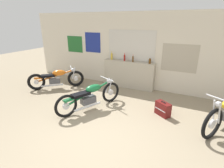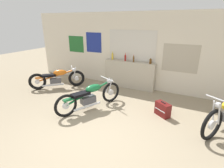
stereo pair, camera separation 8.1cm
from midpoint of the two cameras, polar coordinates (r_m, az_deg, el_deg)
ground_plane at (r=4.10m, az=-6.68°, el=-17.38°), size 24.00×24.00×0.00m
wall_back at (r=6.61m, az=9.75°, el=10.33°), size 10.00×0.07×2.80m
sill_counter at (r=6.79m, az=5.11°, el=3.11°), size 1.98×0.28×1.04m
bottle_leftmost at (r=6.94m, az=-0.45°, el=9.13°), size 0.07×0.07×0.31m
bottle_left_center at (r=6.72m, az=3.77°, el=8.64°), size 0.06×0.06×0.29m
bottle_center at (r=6.54m, az=6.49°, el=8.19°), size 0.06×0.06×0.27m
bottle_right_center at (r=6.37m, az=11.90°, el=7.41°), size 0.08×0.08×0.23m
motorcycle_green at (r=5.15m, az=-7.56°, el=-3.88°), size 1.05×2.01×0.83m
motorcycle_orange at (r=7.05m, az=-18.02°, el=1.73°), size 1.60×1.51×0.79m
hard_case_darkred at (r=5.04m, az=15.82°, el=-7.82°), size 0.47×0.41×0.41m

